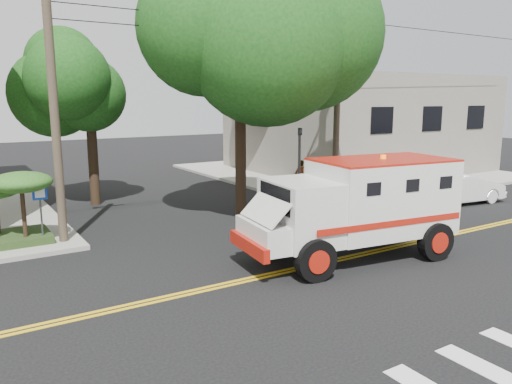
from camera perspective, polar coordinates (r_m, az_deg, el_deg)
ground at (r=14.71m, az=6.16°, el=-8.41°), size 100.00×100.00×0.00m
sidewalk_ne at (r=33.29m, az=10.06°, el=2.36°), size 17.00×17.00×0.15m
building_right at (r=34.38m, az=11.54°, el=7.72°), size 14.00×12.00×6.00m
utility_pole_left at (r=17.15m, az=-22.09°, el=8.92°), size 0.28×0.28×9.00m
utility_pole_right at (r=22.71m, az=9.25°, el=9.80°), size 0.28×0.28×9.00m
tree_main at (r=20.25m, az=-0.29°, el=17.50°), size 6.08×5.70×9.85m
tree_left at (r=23.46m, az=-17.73°, el=12.47°), size 4.48×4.20×7.70m
tree_right at (r=31.91m, az=1.22°, el=13.01°), size 4.80×4.50×8.20m
traffic_signal at (r=20.82m, az=4.97°, el=3.55°), size 0.15×0.18×3.60m
accessibility_sign at (r=17.56m, az=-23.40°, el=-1.48°), size 0.45×0.10×2.02m
armored_truck at (r=15.24m, az=11.62°, el=-1.24°), size 6.84×3.33×3.00m
parked_sedan at (r=24.89m, az=22.42°, el=0.40°), size 4.42×2.04×1.40m
pedestrian_a at (r=24.47m, az=5.03°, el=1.70°), size 0.68×0.51×1.68m
pedestrian_b at (r=24.04m, az=14.06°, el=1.24°), size 0.90×0.74×1.68m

